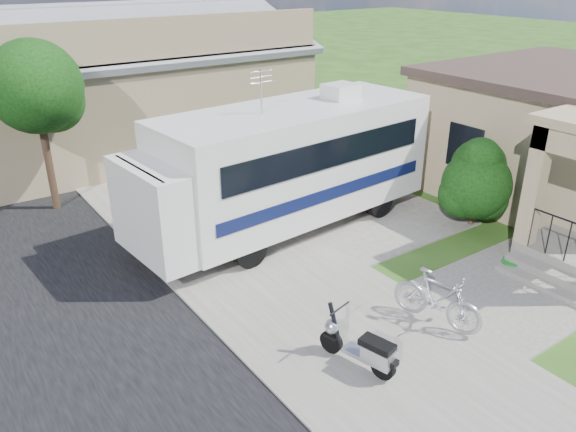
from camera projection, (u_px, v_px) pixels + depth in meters
ground at (383, 314)px, 10.94m from camera, size 120.00×120.00×0.00m
sidewalk_slab at (139, 177)px, 17.85m from camera, size 4.00×80.00×0.06m
driveway_slab at (306, 217)px, 15.07m from camera, size 7.00×6.00×0.05m
walk_slab at (520, 288)px, 11.77m from camera, size 4.00×3.00×0.05m
warehouse at (119, 90)px, 20.52m from camera, size 12.50×8.40×5.04m
street_tree_a at (39, 91)px, 14.40m from camera, size 2.44×2.40×4.58m
motorhome at (286, 163)px, 13.80m from camera, size 8.09×3.10×4.06m
shrub at (476, 181)px, 14.20m from camera, size 1.92×1.83×2.36m
scooter at (362, 348)px, 9.25m from camera, size 0.67×1.48×0.98m
bicycle at (437, 301)px, 10.37m from camera, size 0.95×1.84×1.07m
garden_hose at (510, 266)px, 12.49m from camera, size 0.39×0.39×0.18m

